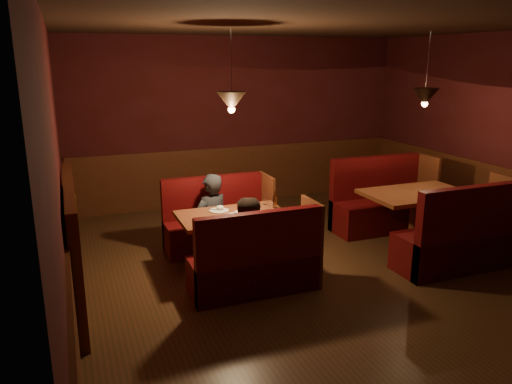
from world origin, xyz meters
name	(u,v)px	position (x,y,z in m)	size (l,w,h in m)	color
room	(316,191)	(-0.28, 0.05, 1.05)	(6.02, 7.02, 2.92)	#3B2816
main_table	(234,226)	(-1.08, 0.63, 0.54)	(1.31, 0.80, 0.92)	#54250E
main_bench_far	(218,226)	(-1.07, 1.37, 0.31)	(1.44, 0.52, 0.98)	#3B040C
main_bench_near	(257,267)	(-1.07, -0.12, 0.31)	(1.44, 0.52, 0.98)	#3B040C
second_table	(416,206)	(1.45, 0.42, 0.58)	(1.39, 0.89, 0.79)	#54250E
second_bench_far	(381,206)	(1.48, 1.25, 0.35)	(1.54, 0.58, 1.10)	#3B040C
second_bench_near	(461,243)	(1.48, -0.42, 0.35)	(1.54, 0.58, 1.10)	#3B040C
diner_a	(211,201)	(-1.20, 1.23, 0.72)	(0.52, 0.34, 1.43)	black
diner_b	(252,229)	(-1.08, 0.02, 0.70)	(0.68, 0.53, 1.41)	black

